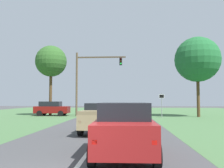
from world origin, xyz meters
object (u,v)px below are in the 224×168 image
pickup_truck_lead (102,117)px  traffic_light (89,75)px  keep_moving_sign (162,102)px  extra_tree_1 (51,62)px  red_suv_near (124,128)px  crossing_suv_far (52,108)px  oak_tree_right (197,60)px

pickup_truck_lead → traffic_light: traffic_light is taller
traffic_light → keep_moving_sign: size_ratio=2.84×
pickup_truck_lead → extra_tree_1: bearing=117.4°
extra_tree_1 → keep_moving_sign: bearing=-10.0°
traffic_light → red_suv_near: bearing=-77.8°
red_suv_near → extra_tree_1: 24.47m
crossing_suv_far → red_suv_near: bearing=-66.8°
red_suv_near → keep_moving_sign: bearing=78.2°
keep_moving_sign → oak_tree_right: (4.44, 1.30, 5.01)m
pickup_truck_lead → crossing_suv_far: (-7.91, 15.67, 0.00)m
pickup_truck_lead → crossing_suv_far: 17.55m
pickup_truck_lead → extra_tree_1: 18.53m
red_suv_near → traffic_light: size_ratio=0.60×
red_suv_near → pickup_truck_lead: bearing=103.0°
traffic_light → keep_moving_sign: 9.33m
keep_moving_sign → red_suv_near: bearing=-101.8°
pickup_truck_lead → extra_tree_1: size_ratio=0.56×
pickup_truck_lead → extra_tree_1: (-8.07, 15.58, 5.93)m
oak_tree_right → extra_tree_1: size_ratio=1.06×
traffic_light → pickup_truck_lead: bearing=-78.2°
pickup_truck_lead → oak_tree_right: 18.51m
red_suv_near → oak_tree_right: 23.08m
traffic_light → oak_tree_right: (13.02, -0.33, 1.71)m
keep_moving_sign → extra_tree_1: extra_tree_1 is taller
pickup_truck_lead → keep_moving_sign: size_ratio=1.82×
traffic_light → extra_tree_1: (-4.98, 0.77, 1.81)m
red_suv_near → oak_tree_right: size_ratio=0.49×
red_suv_near → crossing_suv_far: bearing=113.2°
red_suv_near → extra_tree_1: (-9.50, 21.77, 5.86)m
oak_tree_right → traffic_light: bearing=178.6°
crossing_suv_far → traffic_light: bearing=-10.0°
traffic_light → keep_moving_sign: (8.58, -1.63, -3.30)m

